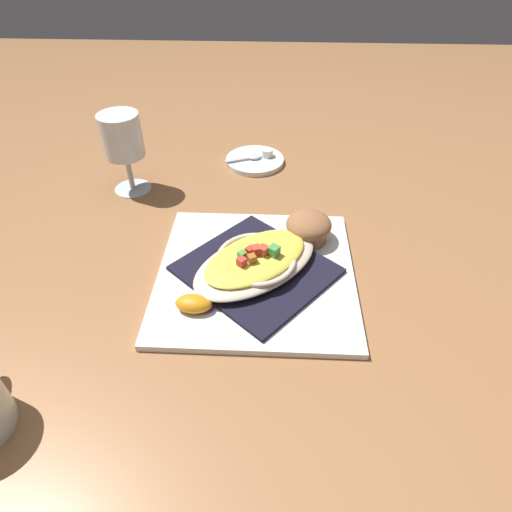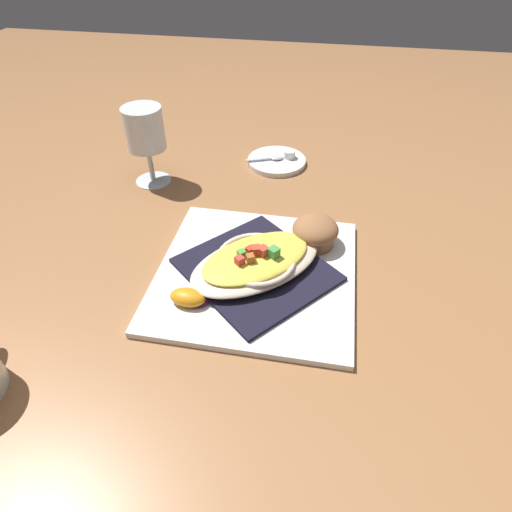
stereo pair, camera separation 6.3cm
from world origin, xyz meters
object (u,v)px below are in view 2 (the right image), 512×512
object	(u,v)px
square_plate	(256,274)
spoon	(274,158)
creamer_saucer	(277,161)
stemmed_glass	(145,133)
gratin_dish	(256,260)
orange_garnish	(189,297)
creamer_cup_0	(290,154)
muffin	(315,232)

from	to	relation	value
square_plate	spoon	world-z (taller)	spoon
creamer_saucer	stemmed_glass	bearing A→B (deg)	-153.89
gratin_dish	spoon	xyz separation A→B (m)	(-0.02, 0.35, -0.02)
stemmed_glass	creamer_saucer	world-z (taller)	stemmed_glass
orange_garnish	stemmed_glass	bearing A→B (deg)	118.67
square_plate	stemmed_glass	world-z (taller)	stemmed_glass
creamer_cup_0	spoon	bearing A→B (deg)	-157.90
gratin_dish	creamer_saucer	size ratio (longest dim) A/B	1.89
gratin_dish	stemmed_glass	world-z (taller)	stemmed_glass
square_plate	creamer_cup_0	world-z (taller)	creamer_cup_0
creamer_cup_0	muffin	bearing A→B (deg)	-75.32
gratin_dish	creamer_saucer	distance (m)	0.35
square_plate	gratin_dish	distance (m)	0.03
spoon	creamer_saucer	bearing A→B (deg)	22.10
spoon	creamer_cup_0	size ratio (longest dim) A/B	3.35
gratin_dish	orange_garnish	bearing A→B (deg)	-135.20
square_plate	orange_garnish	distance (m)	0.11
gratin_dish	muffin	size ratio (longest dim) A/B	3.20
muffin	creamer_saucer	xyz separation A→B (m)	(-0.10, 0.27, -0.03)
orange_garnish	spoon	distance (m)	0.43
square_plate	spoon	size ratio (longest dim) A/B	3.66
creamer_saucer	creamer_cup_0	xyz separation A→B (m)	(0.03, 0.01, 0.01)
orange_garnish	stemmed_glass	world-z (taller)	stemmed_glass
spoon	creamer_cup_0	world-z (taller)	creamer_cup_0
creamer_saucer	creamer_cup_0	bearing A→B (deg)	22.10
square_plate	gratin_dish	world-z (taller)	gratin_dish
gratin_dish	muffin	world-z (taller)	same
orange_garnish	muffin	bearing A→B (deg)	44.94
muffin	spoon	size ratio (longest dim) A/B	0.91
stemmed_glass	spoon	xyz separation A→B (m)	(0.23, 0.11, -0.09)
muffin	stemmed_glass	size ratio (longest dim) A/B	0.48
orange_garnish	spoon	bearing A→B (deg)	82.64
muffin	orange_garnish	xyz separation A→B (m)	(-0.16, -0.16, -0.01)
spoon	muffin	bearing A→B (deg)	-68.62
orange_garnish	square_plate	bearing A→B (deg)	44.84
square_plate	stemmed_glass	size ratio (longest dim) A/B	1.95
stemmed_glass	square_plate	bearing A→B (deg)	-43.21
gratin_dish	muffin	distance (m)	0.12
gratin_dish	stemmed_glass	size ratio (longest dim) A/B	1.55
square_plate	orange_garnish	xyz separation A→B (m)	(-0.08, -0.08, 0.01)
creamer_saucer	spoon	xyz separation A→B (m)	(-0.01, -0.00, 0.01)
muffin	spoon	distance (m)	0.29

